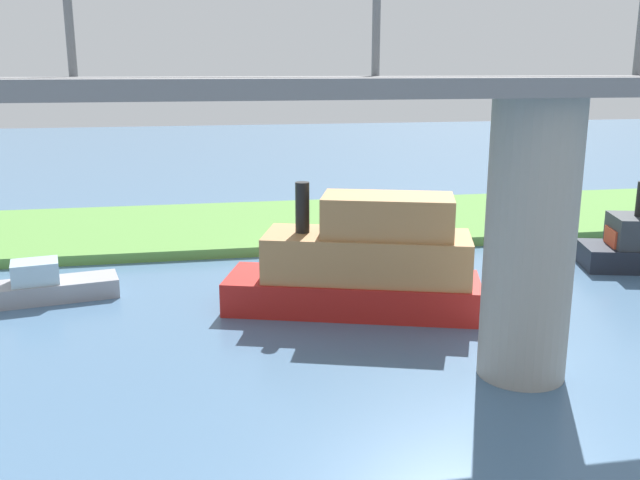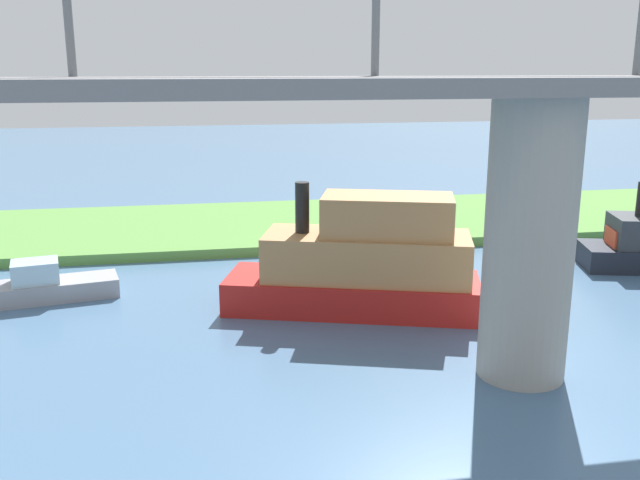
{
  "view_description": "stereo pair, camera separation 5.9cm",
  "coord_description": "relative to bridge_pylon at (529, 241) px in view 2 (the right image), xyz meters",
  "views": [
    {
      "loc": [
        6.95,
        33.55,
        9.25
      ],
      "look_at": [
        1.65,
        5.0,
        2.0
      ],
      "focal_mm": 39.31,
      "sensor_mm": 36.0,
      "label": 1
    },
    {
      "loc": [
        6.9,
        33.56,
        9.25
      ],
      "look_at": [
        1.65,
        5.0,
        2.0
      ],
      "focal_mm": 39.31,
      "sensor_mm": 36.0,
      "label": 2
    }
  ],
  "objects": [
    {
      "name": "ground_plane",
      "position": [
        2.77,
        -15.04,
        -4.23
      ],
      "size": [
        160.0,
        160.0,
        0.0
      ],
      "primitive_type": "plane",
      "color": "#4C7093"
    },
    {
      "name": "grassy_bank",
      "position": [
        2.77,
        -21.04,
        -3.98
      ],
      "size": [
        80.0,
        12.0,
        0.5
      ],
      "primitive_type": "cube",
      "color": "#5B9342",
      "rests_on": "ground"
    },
    {
      "name": "bridge_pylon",
      "position": [
        0.0,
        0.0,
        0.0
      ],
      "size": [
        2.63,
        2.63,
        8.45
      ],
      "primitive_type": "cylinder",
      "color": "#9E998E",
      "rests_on": "ground"
    },
    {
      "name": "bridge_span",
      "position": [
        -0.0,
        -0.02,
        4.72
      ],
      "size": [
        59.79,
        4.3,
        3.25
      ],
      "color": "slate",
      "rests_on": "bridge_pylon"
    },
    {
      "name": "person_on_bank",
      "position": [
        0.19,
        -15.94,
        -3.03
      ],
      "size": [
        0.41,
        0.41,
        1.39
      ],
      "color": "#2D334C",
      "rests_on": "grassy_bank"
    },
    {
      "name": "mooring_post",
      "position": [
        3.98,
        -15.56,
        -3.28
      ],
      "size": [
        0.2,
        0.2,
        0.89
      ],
      "primitive_type": "cylinder",
      "color": "brown",
      "rests_on": "grassy_bank"
    },
    {
      "name": "skiff_small",
      "position": [
        3.43,
        -6.63,
        -2.38
      ],
      "size": [
        10.26,
        6.04,
        4.97
      ],
      "color": "red",
      "rests_on": "ground"
    },
    {
      "name": "motorboat_white",
      "position": [
        15.56,
        -10.14,
        -3.64
      ],
      "size": [
        5.21,
        2.67,
        1.65
      ],
      "color": "#99999E",
      "rests_on": "ground"
    }
  ]
}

